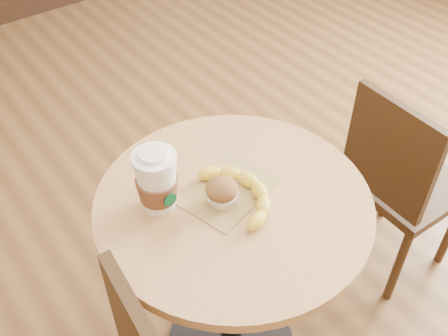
{
  "coord_description": "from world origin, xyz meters",
  "views": [
    {
      "loc": [
        -0.65,
        -0.62,
        1.71
      ],
      "look_at": [
        -0.08,
        0.13,
        0.83
      ],
      "focal_mm": 42.0,
      "sensor_mm": 36.0,
      "label": 1
    }
  ],
  "objects_px": {
    "cafe_table": "(233,253)",
    "chair_right": "(399,181)",
    "coffee_cup": "(157,183)",
    "banana": "(243,191)",
    "muffin": "(222,193)"
  },
  "relations": [
    {
      "from": "chair_right",
      "to": "muffin",
      "type": "bearing_deg",
      "value": 87.99
    },
    {
      "from": "cafe_table",
      "to": "muffin",
      "type": "xyz_separation_m",
      "value": [
        -0.03,
        0.01,
        0.25
      ]
    },
    {
      "from": "chair_right",
      "to": "coffee_cup",
      "type": "height_order",
      "value": "coffee_cup"
    },
    {
      "from": "chair_right",
      "to": "banana",
      "type": "bearing_deg",
      "value": 88.63
    },
    {
      "from": "cafe_table",
      "to": "chair_right",
      "type": "height_order",
      "value": "chair_right"
    },
    {
      "from": "coffee_cup",
      "to": "cafe_table",
      "type": "bearing_deg",
      "value": -34.41
    },
    {
      "from": "coffee_cup",
      "to": "banana",
      "type": "height_order",
      "value": "coffee_cup"
    },
    {
      "from": "chair_right",
      "to": "muffin",
      "type": "relative_size",
      "value": 9.68
    },
    {
      "from": "chair_right",
      "to": "coffee_cup",
      "type": "distance_m",
      "value": 0.95
    },
    {
      "from": "cafe_table",
      "to": "muffin",
      "type": "relative_size",
      "value": 9.04
    },
    {
      "from": "cafe_table",
      "to": "banana",
      "type": "xyz_separation_m",
      "value": [
        0.03,
        -0.0,
        0.24
      ]
    },
    {
      "from": "chair_right",
      "to": "coffee_cup",
      "type": "xyz_separation_m",
      "value": [
        -0.86,
        0.14,
        0.39
      ]
    },
    {
      "from": "coffee_cup",
      "to": "banana",
      "type": "relative_size",
      "value": 0.67
    },
    {
      "from": "cafe_table",
      "to": "coffee_cup",
      "type": "distance_m",
      "value": 0.35
    },
    {
      "from": "muffin",
      "to": "banana",
      "type": "distance_m",
      "value": 0.06
    }
  ]
}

